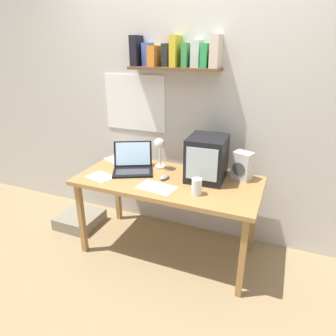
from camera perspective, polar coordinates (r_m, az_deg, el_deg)
The scene contains 13 objects.
ground_plane at distance 2.89m, azimuth 0.00°, elevation -15.26°, with size 12.00×12.00×0.00m, color #987D58.
back_wall at distance 2.79m, azimuth 3.84°, elevation 12.88°, with size 5.60×0.24×2.60m.
corner_desk at distance 2.54m, azimuth 0.00°, elevation -3.39°, with size 1.53×0.73×0.72m.
crt_monitor at distance 2.48m, azimuth 7.40°, elevation 1.85°, with size 0.31×0.36×0.36m.
laptop at distance 2.69m, azimuth -6.71°, elevation 0.79°, with size 0.45×0.44×0.23m.
desk_lamp at distance 2.65m, azimuth -1.63°, elevation 3.91°, with size 0.12×0.15×0.29m.
juice_glass at distance 2.25m, azimuth 5.48°, elevation -3.72°, with size 0.08×0.08×0.13m.
space_heater at distance 2.55m, azimuth 13.97°, elevation 0.39°, with size 0.18×0.15×0.24m.
computer_mouse at distance 2.51m, azimuth -0.67°, elevation -1.76°, with size 0.08×0.12×0.03m.
loose_paper_near_monitor at distance 2.37m, azimuth -2.19°, elevation -3.72°, with size 0.32×0.21×0.00m.
loose_paper_near_laptop at distance 2.62m, azimuth -12.74°, elevation -1.63°, with size 0.25×0.21×0.00m.
open_notebook at distance 2.98m, azimuth -9.42°, elevation 1.57°, with size 0.30×0.28×0.00m.
floor_cushion at distance 3.34m, azimuth -16.41°, elevation -9.36°, with size 0.40×0.40×0.12m.
Camera 1 is at (0.88, -2.12, 1.76)m, focal length 32.00 mm.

